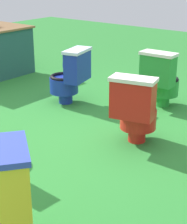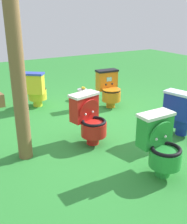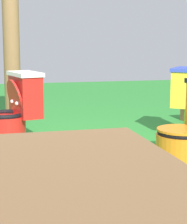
% 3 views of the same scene
% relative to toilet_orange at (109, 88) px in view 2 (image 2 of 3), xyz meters
% --- Properties ---
extents(ground, '(14.00, 14.00, 0.00)m').
position_rel_toilet_orange_xyz_m(ground, '(0.83, -0.49, -0.37)').
color(ground, '#2D8433').
extents(toilet_orange, '(0.52, 0.45, 0.73)m').
position_rel_toilet_orange_xyz_m(toilet_orange, '(0.00, 0.00, 0.00)').
color(toilet_orange, orange).
rests_on(toilet_orange, ground).
extents(toilet_yellow, '(0.64, 0.62, 0.73)m').
position_rel_toilet_orange_xyz_m(toilet_yellow, '(-0.66, -1.30, 0.00)').
color(toilet_yellow, yellow).
rests_on(toilet_yellow, ground).
extents(toilet_green, '(0.50, 0.44, 0.73)m').
position_rel_toilet_orange_xyz_m(toilet_green, '(2.30, -0.79, 0.00)').
color(toilet_green, green).
rests_on(toilet_green, ground).
extents(toilet_blue, '(0.51, 0.58, 0.73)m').
position_rel_toilet_orange_xyz_m(toilet_blue, '(1.70, 0.19, 0.00)').
color(toilet_blue, '#192D9E').
rests_on(toilet_blue, ground).
extents(toilet_red, '(0.57, 0.51, 0.73)m').
position_rel_toilet_orange_xyz_m(toilet_red, '(1.20, -1.12, 0.00)').
color(toilet_red, red).
rests_on(toilet_red, ground).
extents(wooden_post, '(0.18, 0.18, 2.21)m').
position_rel_toilet_orange_xyz_m(wooden_post, '(1.15, -2.06, 0.73)').
color(wooden_post, brown).
rests_on(wooden_post, ground).
extents(lemon_bucket, '(0.22, 0.22, 0.28)m').
position_rel_toilet_orange_xyz_m(lemon_bucket, '(-0.68, -0.25, -0.25)').
color(lemon_bucket, '#B7B7BF').
rests_on(lemon_bucket, ground).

